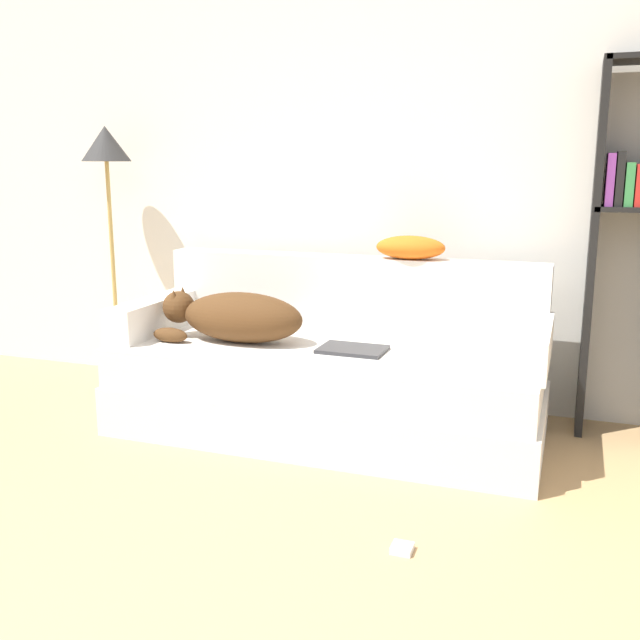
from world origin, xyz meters
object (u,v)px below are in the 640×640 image
(dog, at_px, (235,317))
(throw_pillow, at_px, (410,247))
(laptop, at_px, (353,349))
(couch, at_px, (327,390))
(floor_lamp, at_px, (107,164))
(bookshelf, at_px, (629,232))
(power_adapter, at_px, (402,548))

(dog, bearing_deg, throw_pillow, 27.93)
(laptop, bearing_deg, couch, 162.62)
(couch, relative_size, floor_lamp, 1.36)
(bookshelf, bearing_deg, power_adapter, -116.41)
(couch, distance_m, floor_lamp, 1.87)
(dog, relative_size, throw_pillow, 2.14)
(couch, height_order, power_adapter, couch)
(throw_pillow, xyz_separation_m, bookshelf, (1.01, 0.10, 0.10))
(couch, xyz_separation_m, power_adapter, (0.62, -0.99, -0.20))
(couch, distance_m, laptop, 0.28)
(throw_pillow, bearing_deg, floor_lamp, 179.70)
(couch, relative_size, bookshelf, 1.17)
(laptop, bearing_deg, floor_lamp, 166.38)
(couch, bearing_deg, power_adapter, -57.96)
(laptop, relative_size, floor_lamp, 0.21)
(power_adapter, bearing_deg, couch, 122.04)
(floor_lamp, xyz_separation_m, power_adapter, (2.09, -1.36, -1.29))
(dog, xyz_separation_m, floor_lamp, (-1.01, 0.42, 0.75))
(laptop, height_order, bookshelf, bookshelf)
(dog, distance_m, bookshelf, 1.92)
(dog, height_order, throw_pillow, throw_pillow)
(laptop, bearing_deg, power_adapter, -62.52)
(throw_pillow, distance_m, bookshelf, 1.02)
(couch, relative_size, laptop, 6.59)
(couch, bearing_deg, throw_pillow, 48.15)
(power_adapter, bearing_deg, throw_pillow, 102.42)
(laptop, bearing_deg, throw_pillow, 67.54)
(bookshelf, xyz_separation_m, power_adapter, (-0.72, -1.45, -0.98))
(laptop, relative_size, power_adapter, 4.36)
(dog, bearing_deg, couch, 6.99)
(dog, relative_size, bookshelf, 0.43)
(throw_pillow, bearing_deg, couch, -131.85)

